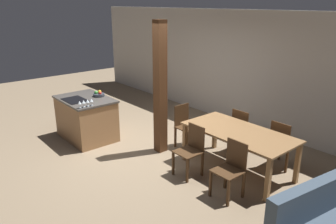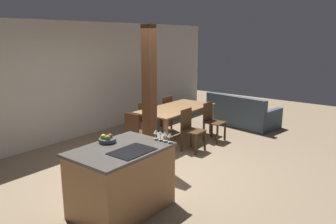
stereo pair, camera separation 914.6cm
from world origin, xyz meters
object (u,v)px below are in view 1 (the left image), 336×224
(wine_glass_end, at_px, (91,100))
(dining_table, at_px, (238,136))
(wine_glass_middle, at_px, (84,102))
(dining_chair_near_right, at_px, (231,168))
(kitchen_island, at_px, (86,118))
(dining_chair_far_left, at_px, (243,130))
(fruit_bowl, at_px, (99,94))
(timber_post, at_px, (160,89))
(dining_chair_near_left, at_px, (191,149))
(dining_chair_far_right, at_px, (282,143))
(wine_glass_near, at_px, (79,103))
(dining_chair_head_end, at_px, (185,125))
(wine_glass_far, at_px, (87,101))

(wine_glass_end, relative_size, dining_table, 0.07)
(wine_glass_middle, xyz_separation_m, dining_chair_near_right, (2.91, 0.94, -0.56))
(kitchen_island, height_order, dining_chair_far_left, kitchen_island)
(fruit_bowl, distance_m, dining_chair_near_right, 3.49)
(wine_glass_middle, height_order, timber_post, timber_post)
(wine_glass_end, xyz_separation_m, timber_post, (0.96, 0.96, 0.26))
(kitchen_island, relative_size, fruit_bowl, 5.35)
(kitchen_island, xyz_separation_m, wine_glass_end, (0.58, -0.13, 0.57))
(fruit_bowl, distance_m, dining_table, 3.19)
(kitchen_island, xyz_separation_m, dining_chair_near_left, (2.62, 0.64, 0.01))
(dining_chair_far_right, relative_size, timber_post, 0.34)
(kitchen_island, height_order, dining_table, kitchen_island)
(wine_glass_near, height_order, wine_glass_end, same)
(kitchen_island, height_order, fruit_bowl, fruit_bowl)
(fruit_bowl, relative_size, dining_chair_near_right, 0.28)
(wine_glass_middle, bearing_deg, dining_chair_far_left, 49.11)
(dining_chair_far_right, distance_m, timber_post, 2.44)
(wine_glass_middle, distance_m, dining_chair_near_right, 3.11)
(dining_chair_near_right, relative_size, timber_post, 0.34)
(fruit_bowl, xyz_separation_m, wine_glass_near, (0.53, -0.70, 0.06))
(fruit_bowl, bearing_deg, dining_chair_head_end, 31.88)
(dining_chair_near_left, xyz_separation_m, dining_chair_head_end, (-0.91, 0.71, 0.00))
(wine_glass_middle, distance_m, timber_post, 1.51)
(wine_glass_near, height_order, timber_post, timber_post)
(wine_glass_end, distance_m, dining_chair_near_left, 2.25)
(dining_chair_near_right, height_order, timber_post, timber_post)
(wine_glass_far, xyz_separation_m, dining_chair_head_end, (1.13, 1.56, -0.56))
(kitchen_island, bearing_deg, dining_chair_near_left, 13.65)
(wine_glass_near, bearing_deg, dining_chair_far_left, 50.10)
(wine_glass_middle, bearing_deg, kitchen_island, 152.44)
(fruit_bowl, relative_size, dining_table, 0.13)
(wine_glass_near, relative_size, dining_chair_far_right, 0.16)
(wine_glass_near, bearing_deg, dining_chair_far_right, 39.95)
(wine_glass_end, distance_m, dining_chair_far_right, 3.68)
(fruit_bowl, height_order, wine_glass_end, wine_glass_end)
(kitchen_island, distance_m, wine_glass_far, 0.84)
(fruit_bowl, relative_size, wine_glass_end, 1.75)
(fruit_bowl, xyz_separation_m, wine_glass_far, (0.53, -0.53, 0.06))
(dining_table, bearing_deg, dining_chair_near_left, -121.63)
(kitchen_island, height_order, wine_glass_middle, wine_glass_middle)
(dining_chair_far_left, bearing_deg, dining_chair_head_end, 38.06)
(dining_chair_near_right, bearing_deg, dining_table, 121.63)
(dining_chair_near_left, xyz_separation_m, dining_chair_near_right, (0.87, 0.00, 0.00))
(wine_glass_middle, relative_size, wine_glass_far, 1.00)
(dining_table, xyz_separation_m, dining_chair_near_left, (-0.44, -0.71, -0.20))
(dining_chair_far_left, xyz_separation_m, dining_chair_head_end, (-0.91, -0.71, 0.00))
(wine_glass_middle, relative_size, dining_table, 0.07)
(wine_glass_end, height_order, dining_table, wine_glass_end)
(wine_glass_end, height_order, dining_chair_near_left, wine_glass_end)
(wine_glass_near, distance_m, dining_chair_head_end, 2.14)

